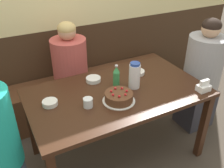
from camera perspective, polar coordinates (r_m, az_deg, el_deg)
ground_plane at (r=2.61m, az=1.03°, el=-15.48°), size 12.00×12.00×0.00m
back_wall at (r=2.84m, az=-9.40°, el=17.46°), size 4.80×0.04×2.50m
bench_seat at (r=3.05m, az=-6.42°, el=-2.25°), size 2.30×0.38×0.47m
dining_table at (r=2.18m, az=1.19°, el=-3.46°), size 1.52×0.87×0.74m
birthday_cake at (r=1.99m, az=1.58°, el=-3.01°), size 0.26×0.26×0.10m
water_pitcher at (r=2.14m, az=5.17°, el=1.95°), size 0.10×0.10×0.24m
soju_bottle at (r=2.17m, az=1.00°, el=1.82°), size 0.06×0.06×0.20m
napkin_holder at (r=2.26m, az=20.21°, el=-0.62°), size 0.11×0.08×0.11m
bowl_soup_white at (r=2.02m, az=-13.99°, el=-4.21°), size 0.12×0.12×0.04m
bowl_rice_small at (r=2.42m, az=5.78°, el=2.72°), size 0.14×0.14×0.03m
bowl_side_dish at (r=2.28m, az=-4.28°, el=1.07°), size 0.14×0.14×0.04m
glass_water_tall at (r=1.94m, az=-5.50°, el=-4.25°), size 0.08×0.08×0.07m
person_pale_blue_shirt at (r=2.79m, az=19.70°, el=1.61°), size 0.38×0.38×1.23m
person_grey_tee at (r=2.71m, az=-9.30°, el=1.52°), size 0.36×0.36×1.18m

